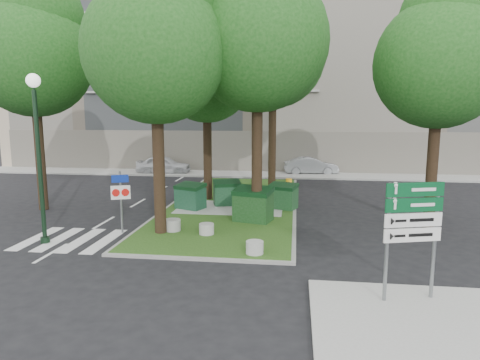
% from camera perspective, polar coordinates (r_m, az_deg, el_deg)
% --- Properties ---
extents(ground, '(120.00, 120.00, 0.00)m').
position_cam_1_polar(ground, '(14.12, -7.77, -10.39)').
color(ground, black).
rests_on(ground, ground).
extents(median_island, '(6.00, 16.00, 0.12)m').
position_cam_1_polar(median_island, '(21.56, -0.90, -3.29)').
color(median_island, '#1C4313').
rests_on(median_island, ground).
extents(median_kerb, '(6.30, 16.30, 0.10)m').
position_cam_1_polar(median_kerb, '(21.56, -0.90, -3.32)').
color(median_kerb, gray).
rests_on(median_kerb, ground).
extents(sidewalk_corner, '(5.00, 4.00, 0.12)m').
position_cam_1_polar(sidewalk_corner, '(10.82, 23.42, -17.07)').
color(sidewalk_corner, '#999993').
rests_on(sidewalk_corner, ground).
extents(building_sidewalk, '(42.00, 3.00, 0.12)m').
position_cam_1_polar(building_sidewalk, '(31.87, 0.96, 0.77)').
color(building_sidewalk, '#999993').
rests_on(building_sidewalk, ground).
extents(zebra_crossing, '(5.00, 3.00, 0.01)m').
position_cam_1_polar(zebra_crossing, '(16.76, -18.96, -7.64)').
color(zebra_crossing, silver).
rests_on(zebra_crossing, ground).
extents(apartment_building, '(41.00, 12.00, 16.00)m').
position_cam_1_polar(apartment_building, '(39.13, 2.29, 13.97)').
color(apartment_building, tan).
rests_on(apartment_building, ground).
extents(tree_median_near_left, '(5.20, 5.20, 10.53)m').
position_cam_1_polar(tree_median_near_left, '(16.38, -10.90, 18.17)').
color(tree_median_near_left, black).
rests_on(tree_median_near_left, ground).
extents(tree_median_near_right, '(5.60, 5.60, 11.46)m').
position_cam_1_polar(tree_median_near_right, '(17.75, 2.70, 19.79)').
color(tree_median_near_right, black).
rests_on(tree_median_near_right, ground).
extents(tree_median_mid, '(4.80, 4.80, 9.99)m').
position_cam_1_polar(tree_median_mid, '(22.46, -4.23, 14.94)').
color(tree_median_mid, black).
rests_on(tree_median_mid, ground).
extents(tree_median_far, '(5.80, 5.80, 11.93)m').
position_cam_1_polar(tree_median_far, '(25.18, 4.69, 17.38)').
color(tree_median_far, black).
rests_on(tree_median_far, ground).
extents(tree_street_left, '(5.40, 5.40, 11.00)m').
position_cam_1_polar(tree_street_left, '(22.56, -25.73, 15.78)').
color(tree_street_left, black).
rests_on(tree_street_left, ground).
extents(tree_street_right, '(5.00, 5.00, 10.06)m').
position_cam_1_polar(tree_street_right, '(18.85, 25.37, 15.24)').
color(tree_street_right, black).
rests_on(tree_street_right, ground).
extents(dumpster_a, '(1.58, 1.37, 1.23)m').
position_cam_1_polar(dumpster_a, '(20.48, -6.64, -2.16)').
color(dumpster_a, '#0F3821').
rests_on(dumpster_a, median_island).
extents(dumpster_b, '(1.54, 1.27, 1.23)m').
position_cam_1_polar(dumpster_b, '(21.17, -1.74, -1.73)').
color(dumpster_b, '#113C1F').
rests_on(dumpster_b, median_island).
extents(dumpster_c, '(1.79, 1.46, 1.45)m').
position_cam_1_polar(dumpster_c, '(18.06, 1.77, -3.29)').
color(dumpster_c, '#0F3410').
rests_on(dumpster_c, median_island).
extents(dumpster_d, '(1.54, 1.31, 1.21)m').
position_cam_1_polar(dumpster_d, '(20.47, 5.73, -2.17)').
color(dumpster_d, '#123D19').
rests_on(dumpster_d, median_island).
extents(bollard_left, '(0.62, 0.62, 0.44)m').
position_cam_1_polar(bollard_left, '(16.88, -8.96, -5.95)').
color(bollard_left, gray).
rests_on(bollard_left, median_island).
extents(bollard_right, '(0.57, 0.57, 0.41)m').
position_cam_1_polar(bollard_right, '(14.08, 1.97, -8.97)').
color(bollard_right, '#A6A7A1').
rests_on(bollard_right, median_island).
extents(bollard_mid, '(0.56, 0.56, 0.40)m').
position_cam_1_polar(bollard_mid, '(16.26, -4.48, -6.52)').
color(bollard_mid, '#A1A09B').
rests_on(bollard_mid, median_island).
extents(litter_bin, '(0.36, 0.36, 0.64)m').
position_cam_1_polar(litter_bin, '(25.56, 6.54, -0.52)').
color(litter_bin, '#F1A81C').
rests_on(litter_bin, median_island).
extents(street_lamp, '(0.48, 0.48, 5.98)m').
position_cam_1_polar(street_lamp, '(16.52, -25.38, 5.00)').
color(street_lamp, black).
rests_on(street_lamp, ground).
extents(traffic_sign_pole, '(0.70, 0.29, 2.44)m').
position_cam_1_polar(traffic_sign_pole, '(17.13, -15.62, -1.74)').
color(traffic_sign_pole, slate).
rests_on(traffic_sign_pole, ground).
extents(directional_sign, '(1.42, 0.45, 2.92)m').
position_cam_1_polar(directional_sign, '(11.13, 22.00, -5.27)').
color(directional_sign, slate).
rests_on(directional_sign, sidewalk_corner).
extents(car_white, '(4.18, 1.92, 1.39)m').
position_cam_1_polar(car_white, '(32.90, -10.15, 2.01)').
color(car_white, silver).
rests_on(car_white, ground).
extents(car_silver, '(4.13, 1.85, 1.32)m').
position_cam_1_polar(car_silver, '(32.60, 9.43, 1.90)').
color(car_silver, '#94979B').
rests_on(car_silver, ground).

